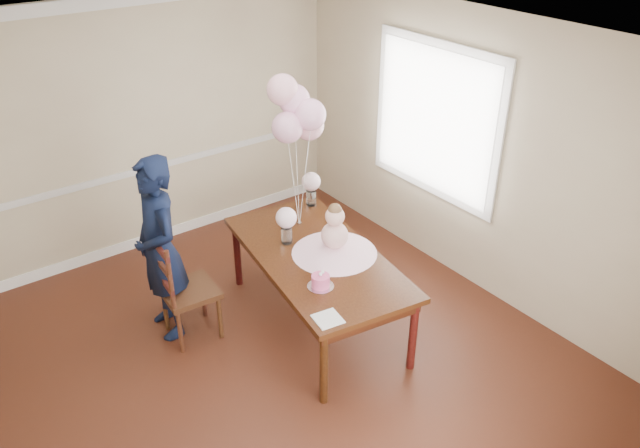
# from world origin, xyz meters

# --- Properties ---
(floor) EXTENTS (4.50, 5.00, 0.00)m
(floor) POSITION_xyz_m (0.00, 0.00, 0.00)
(floor) COLOR #36160D
(floor) RESTS_ON ground
(ceiling) EXTENTS (4.50, 5.00, 0.02)m
(ceiling) POSITION_xyz_m (0.00, 0.00, 2.70)
(ceiling) COLOR silver
(ceiling) RESTS_ON wall_back
(wall_back) EXTENTS (4.50, 0.02, 2.70)m
(wall_back) POSITION_xyz_m (0.00, 2.50, 1.35)
(wall_back) COLOR tan
(wall_back) RESTS_ON floor
(wall_front) EXTENTS (4.50, 0.02, 2.70)m
(wall_front) POSITION_xyz_m (0.00, -2.50, 1.35)
(wall_front) COLOR tan
(wall_front) RESTS_ON floor
(wall_right) EXTENTS (0.02, 5.00, 2.70)m
(wall_right) POSITION_xyz_m (2.25, 0.00, 1.35)
(wall_right) COLOR tan
(wall_right) RESTS_ON floor
(chair_rail_trim) EXTENTS (4.50, 0.02, 0.07)m
(chair_rail_trim) POSITION_xyz_m (0.00, 2.49, 0.90)
(chair_rail_trim) COLOR silver
(chair_rail_trim) RESTS_ON wall_back
(crown_molding) EXTENTS (4.50, 0.02, 0.12)m
(crown_molding) POSITION_xyz_m (0.00, 2.49, 2.63)
(crown_molding) COLOR silver
(crown_molding) RESTS_ON wall_back
(baseboard_trim) EXTENTS (4.50, 0.02, 0.12)m
(baseboard_trim) POSITION_xyz_m (0.00, 2.49, 0.06)
(baseboard_trim) COLOR white
(baseboard_trim) RESTS_ON floor
(window_frame) EXTENTS (0.02, 1.66, 1.56)m
(window_frame) POSITION_xyz_m (2.23, 0.50, 1.55)
(window_frame) COLOR white
(window_frame) RESTS_ON wall_right
(window_blinds) EXTENTS (0.01, 1.50, 1.40)m
(window_blinds) POSITION_xyz_m (2.21, 0.50, 1.55)
(window_blinds) COLOR white
(window_blinds) RESTS_ON wall_right
(dining_table_top) EXTENTS (1.29, 2.12, 0.05)m
(dining_table_top) POSITION_xyz_m (0.58, 0.23, 0.72)
(dining_table_top) COLOR black
(dining_table_top) RESTS_ON table_leg_fl
(table_apron) EXTENTS (1.17, 2.01, 0.10)m
(table_apron) POSITION_xyz_m (0.58, 0.23, 0.65)
(table_apron) COLOR black
(table_apron) RESTS_ON table_leg_fl
(table_leg_fl) EXTENTS (0.08, 0.08, 0.70)m
(table_leg_fl) POSITION_xyz_m (0.03, -0.62, 0.35)
(table_leg_fl) COLOR black
(table_leg_fl) RESTS_ON floor
(table_leg_fr) EXTENTS (0.08, 0.08, 0.70)m
(table_leg_fr) POSITION_xyz_m (0.86, -0.74, 0.35)
(table_leg_fr) COLOR black
(table_leg_fr) RESTS_ON floor
(table_leg_bl) EXTENTS (0.08, 0.08, 0.70)m
(table_leg_bl) POSITION_xyz_m (0.31, 1.20, 0.35)
(table_leg_bl) COLOR black
(table_leg_bl) RESTS_ON floor
(table_leg_br) EXTENTS (0.08, 0.08, 0.70)m
(table_leg_br) POSITION_xyz_m (1.13, 1.07, 0.35)
(table_leg_br) COLOR black
(table_leg_br) RESTS_ON floor
(baby_skirt) EXTENTS (0.86, 0.86, 0.10)m
(baby_skirt) POSITION_xyz_m (0.72, 0.16, 0.80)
(baby_skirt) COLOR #FCBAD3
(baby_skirt) RESTS_ON dining_table_top
(baby_torso) EXTENTS (0.24, 0.24, 0.24)m
(baby_torso) POSITION_xyz_m (0.72, 0.16, 0.93)
(baby_torso) COLOR pink
(baby_torso) RESTS_ON baby_skirt
(baby_head) EXTENTS (0.17, 0.17, 0.17)m
(baby_head) POSITION_xyz_m (0.72, 0.16, 1.12)
(baby_head) COLOR beige
(baby_head) RESTS_ON baby_torso
(baby_hair) EXTENTS (0.12, 0.12, 0.12)m
(baby_hair) POSITION_xyz_m (0.72, 0.16, 1.18)
(baby_hair) COLOR brown
(baby_hair) RESTS_ON baby_head
(cake_platter) EXTENTS (0.25, 0.25, 0.01)m
(cake_platter) POSITION_xyz_m (0.32, -0.19, 0.75)
(cake_platter) COLOR silver
(cake_platter) RESTS_ON dining_table_top
(birthday_cake) EXTENTS (0.17, 0.17, 0.10)m
(birthday_cake) POSITION_xyz_m (0.32, -0.19, 0.81)
(birthday_cake) COLOR #DD4581
(birthday_cake) RESTS_ON cake_platter
(cake_flower_a) EXTENTS (0.03, 0.03, 0.03)m
(cake_flower_a) POSITION_xyz_m (0.32, -0.19, 0.87)
(cake_flower_a) COLOR white
(cake_flower_a) RESTS_ON birthday_cake
(cake_flower_b) EXTENTS (0.03, 0.03, 0.03)m
(cake_flower_b) POSITION_xyz_m (0.35, -0.17, 0.87)
(cake_flower_b) COLOR white
(cake_flower_b) RESTS_ON birthday_cake
(rose_vase_near) EXTENTS (0.11, 0.11, 0.16)m
(rose_vase_near) POSITION_xyz_m (0.48, 0.55, 0.83)
(rose_vase_near) COLOR silver
(rose_vase_near) RESTS_ON dining_table_top
(roses_near) EXTENTS (0.19, 0.19, 0.19)m
(roses_near) POSITION_xyz_m (0.48, 0.55, 1.01)
(roses_near) COLOR white
(roses_near) RESTS_ON rose_vase_near
(rose_vase_far) EXTENTS (0.11, 0.11, 0.16)m
(rose_vase_far) POSITION_xyz_m (1.08, 1.01, 0.83)
(rose_vase_far) COLOR white
(rose_vase_far) RESTS_ON dining_table_top
(roses_far) EXTENTS (0.19, 0.19, 0.19)m
(roses_far) POSITION_xyz_m (1.08, 1.01, 1.01)
(roses_far) COLOR silver
(roses_far) RESTS_ON rose_vase_far
(napkin) EXTENTS (0.23, 0.23, 0.01)m
(napkin) POSITION_xyz_m (0.11, -0.56, 0.75)
(napkin) COLOR silver
(napkin) RESTS_ON dining_table_top
(balloon_weight) EXTENTS (0.05, 0.05, 0.02)m
(balloon_weight) POSITION_xyz_m (0.76, 0.76, 0.76)
(balloon_weight) COLOR silver
(balloon_weight) RESTS_ON dining_table_top
(balloon_a) EXTENTS (0.28, 0.28, 0.28)m
(balloon_a) POSITION_xyz_m (0.66, 0.77, 1.75)
(balloon_a) COLOR #E8A4C4
(balloon_a) RESTS_ON balloon_ribbon_a
(balloon_b) EXTENTS (0.28, 0.28, 0.28)m
(balloon_b) POSITION_xyz_m (0.85, 0.69, 1.85)
(balloon_b) COLOR #FFB4DC
(balloon_b) RESTS_ON balloon_ribbon_b
(balloon_c) EXTENTS (0.28, 0.28, 0.28)m
(balloon_c) POSITION_xyz_m (0.80, 0.85, 1.95)
(balloon_c) COLOR #FFB4DB
(balloon_c) RESTS_ON balloon_ribbon_c
(balloon_d) EXTENTS (0.28, 0.28, 0.28)m
(balloon_d) POSITION_xyz_m (0.70, 0.89, 2.05)
(balloon_d) COLOR #FCB3C3
(balloon_d) RESTS_ON balloon_ribbon_d
(balloon_e) EXTENTS (0.28, 0.28, 0.28)m
(balloon_e) POSITION_xyz_m (0.92, 0.81, 1.70)
(balloon_e) COLOR #F2ABBD
(balloon_e) RESTS_ON balloon_ribbon_e
(balloon_ribbon_a) EXTENTS (0.09, 0.02, 0.83)m
(balloon_ribbon_a) POSITION_xyz_m (0.71, 0.76, 1.18)
(balloon_ribbon_a) COLOR silver
(balloon_ribbon_a) RESTS_ON balloon_weight
(balloon_ribbon_b) EXTENTS (0.09, 0.07, 0.93)m
(balloon_ribbon_b) POSITION_xyz_m (0.81, 0.72, 1.23)
(balloon_ribbon_b) COLOR white
(balloon_ribbon_b) RESTS_ON balloon_weight
(balloon_ribbon_c) EXTENTS (0.04, 0.09, 1.03)m
(balloon_ribbon_c) POSITION_xyz_m (0.78, 0.80, 1.28)
(balloon_ribbon_c) COLOR white
(balloon_ribbon_c) RESTS_ON balloon_weight
(balloon_ribbon_d) EXTENTS (0.07, 0.11, 1.13)m
(balloon_ribbon_d) POSITION_xyz_m (0.73, 0.82, 1.33)
(balloon_ribbon_d) COLOR white
(balloon_ribbon_d) RESTS_ON balloon_weight
(balloon_ribbon_e) EXTENTS (0.15, 0.05, 0.77)m
(balloon_ribbon_e) POSITION_xyz_m (0.84, 0.78, 1.15)
(balloon_ribbon_e) COLOR white
(balloon_ribbon_e) RESTS_ON balloon_weight
(dining_chair_seat) EXTENTS (0.49, 0.49, 0.05)m
(dining_chair_seat) POSITION_xyz_m (-0.42, 0.76, 0.47)
(dining_chair_seat) COLOR #361C0E
(dining_chair_seat) RESTS_ON chair_leg_fl
(chair_leg_fl) EXTENTS (0.04, 0.04, 0.45)m
(chair_leg_fl) POSITION_xyz_m (-0.62, 0.59, 0.22)
(chair_leg_fl) COLOR #3A1C10
(chair_leg_fl) RESTS_ON floor
(chair_leg_fr) EXTENTS (0.04, 0.04, 0.45)m
(chair_leg_fr) POSITION_xyz_m (-0.25, 0.56, 0.22)
(chair_leg_fr) COLOR #3C2010
(chair_leg_fr) RESTS_ON floor
(chair_leg_bl) EXTENTS (0.04, 0.04, 0.45)m
(chair_leg_bl) POSITION_xyz_m (-0.59, 0.96, 0.22)
(chair_leg_bl) COLOR #3D2110
(chair_leg_bl) RESTS_ON floor
(chair_leg_br) EXTENTS (0.04, 0.04, 0.45)m
(chair_leg_br) POSITION_xyz_m (-0.22, 0.94, 0.22)
(chair_leg_br) COLOR #33140E
(chair_leg_br) RESTS_ON floor
(chair_back_post_l) EXTENTS (0.04, 0.04, 0.58)m
(chair_back_post_l) POSITION_xyz_m (-0.64, 0.59, 0.77)
(chair_back_post_l) COLOR #3A1A10
(chair_back_post_l) RESTS_ON dining_chair_seat
(chair_back_post_r) EXTENTS (0.04, 0.04, 0.58)m
(chair_back_post_r) POSITION_xyz_m (-0.61, 0.97, 0.77)
(chair_back_post_r) COLOR #34180E
(chair_back_post_r) RESTS_ON dining_chair_seat
(chair_slat_low) EXTENTS (0.06, 0.42, 0.05)m
(chair_slat_low) POSITION_xyz_m (-0.63, 0.78, 0.64)
(chair_slat_low) COLOR #35120E
(chair_slat_low) RESTS_ON dining_chair_seat
(chair_slat_mid) EXTENTS (0.06, 0.42, 0.05)m
(chair_slat_mid) POSITION_xyz_m (-0.63, 0.78, 0.81)
(chair_slat_mid) COLOR #3C1A10
(chair_slat_mid) RESTS_ON dining_chair_seat
(chair_slat_top) EXTENTS (0.06, 0.42, 0.05)m
(chair_slat_top) POSITION_xyz_m (-0.63, 0.78, 0.97)
(chair_slat_top) COLOR #3C1310
(chair_slat_top) RESTS_ON dining_chair_seat
(woman) EXTENTS (0.44, 0.64, 1.71)m
(woman) POSITION_xyz_m (-0.56, 0.96, 0.85)
(woman) COLOR black
(woman) RESTS_ON floor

